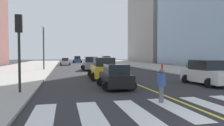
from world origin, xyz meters
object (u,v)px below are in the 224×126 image
car_red_fourth (106,60)px  park_bench (192,68)px  car_gray_nearest (91,64)px  fire_hydrant (162,67)px  pedestrian_crossing (161,84)px  car_white_seventh (207,73)px  car_blue_fifth (77,60)px  car_yellow_sixth (104,69)px  car_silver_third (65,62)px  traffic_light_far_corner (19,38)px  car_black_second (116,77)px  street_lamp (44,43)px

car_red_fourth → park_bench: size_ratio=2.56×
car_gray_nearest → fire_hydrant: 10.55m
pedestrian_crossing → car_white_seventh: bearing=170.7°
car_blue_fifth → car_yellow_sixth: (-0.17, -43.32, 0.01)m
car_red_fourth → pedestrian_crossing: car_red_fourth is taller
car_gray_nearest → car_silver_third: (-3.71, 16.85, -0.18)m
car_silver_third → park_bench: bearing=-58.8°
traffic_light_far_corner → park_bench: 20.76m
car_red_fourth → car_blue_fifth: (-7.01, 9.02, -0.01)m
traffic_light_far_corner → fire_hydrant: 21.66m
car_black_second → traffic_light_far_corner: traffic_light_far_corner is taller
car_black_second → car_silver_third: 34.48m
car_black_second → car_white_seventh: 7.22m
traffic_light_far_corner → car_silver_third: bearing=85.7°
car_red_fourth → car_white_seventh: car_red_fourth is taller
car_yellow_sixth → pedestrian_crossing: bearing=-83.0°
car_silver_third → car_yellow_sixth: 28.96m
car_silver_third → fire_hydrant: bearing=-57.5°
car_red_fourth → traffic_light_far_corner: traffic_light_far_corner is taller
car_red_fourth → car_white_seventh: bearing=87.2°
car_red_fourth → car_yellow_sixth: same height
fire_hydrant → car_gray_nearest: bearing=156.2°
car_white_seventh → fire_hydrant: (2.90, 13.23, -0.30)m
car_blue_fifth → pedestrian_crossing: size_ratio=2.85×
pedestrian_crossing → car_black_second: bearing=-123.9°
car_gray_nearest → car_black_second: 17.49m
car_red_fourth → fire_hydrant: size_ratio=5.24×
park_bench → pedestrian_crossing: size_ratio=1.13×
car_black_second → car_white_seventh: bearing=0.7°
car_blue_fifth → pedestrian_crossing: bearing=-86.6°
car_white_seventh → fire_hydrant: 13.54m
car_gray_nearest → park_bench: car_gray_nearest is taller
car_yellow_sixth → street_lamp: bearing=118.7°
car_white_seventh → pedestrian_crossing: bearing=35.0°
car_gray_nearest → car_silver_third: car_gray_nearest is taller
car_silver_third → car_red_fourth: (10.63, 5.55, 0.18)m
car_gray_nearest → fire_hydrant: (9.64, -4.25, -0.37)m
car_gray_nearest → street_lamp: size_ratio=0.70×
car_blue_fifth → street_lamp: 30.92m
car_red_fourth → fire_hydrant: 26.80m
car_gray_nearest → pedestrian_crossing: size_ratio=2.86×
car_gray_nearest → car_silver_third: 17.25m
car_blue_fifth → park_bench: (11.67, -39.93, -0.25)m
car_silver_third → car_white_seventh: bearing=-72.9°
car_gray_nearest → car_white_seventh: car_gray_nearest is taller
traffic_light_far_corner → park_bench: size_ratio=2.42×
park_bench → traffic_light_far_corner: bearing=121.1°
car_red_fourth → car_blue_fifth: size_ratio=1.01×
car_white_seventh → traffic_light_far_corner: 13.40m
car_silver_third → car_red_fourth: bearing=27.7°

